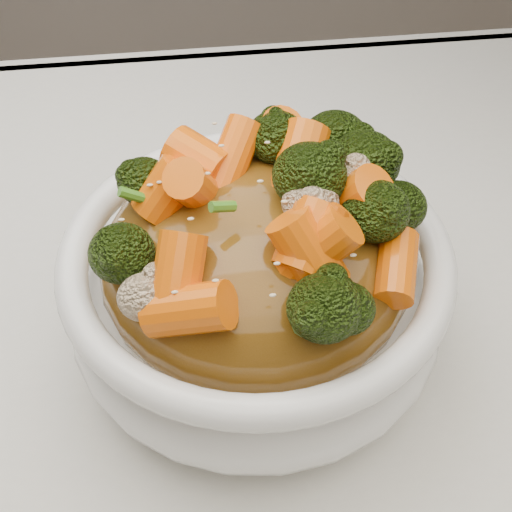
{
  "coord_description": "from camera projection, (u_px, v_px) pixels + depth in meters",
  "views": [
    {
      "loc": [
        -0.03,
        -0.27,
        1.13
      ],
      "look_at": [
        0.01,
        0.02,
        0.83
      ],
      "focal_mm": 50.0,
      "sensor_mm": 36.0,
      "label": 1
    }
  ],
  "objects": [
    {
      "name": "carrots",
      "position": [
        256.0,
        172.0,
        0.38
      ],
      "size": [
        0.21,
        0.21,
        0.05
      ],
      "primitive_type": null,
      "rotation": [
        0.0,
        0.0,
        0.13
      ],
      "color": "orange",
      "rests_on": "sauce_base"
    },
    {
      "name": "sesame_seeds",
      "position": [
        256.0,
        170.0,
        0.38
      ],
      "size": [
        0.19,
        0.19,
        0.01
      ],
      "primitive_type": null,
      "rotation": [
        0.0,
        0.0,
        0.13
      ],
      "color": "beige",
      "rests_on": "sauce_base"
    },
    {
      "name": "scallions",
      "position": [
        256.0,
        170.0,
        0.38
      ],
      "size": [
        0.16,
        0.16,
        0.02
      ],
      "primitive_type": null,
      "rotation": [
        0.0,
        0.0,
        0.13
      ],
      "color": "#3C7E1D",
      "rests_on": "sauce_base"
    },
    {
      "name": "tablecloth",
      "position": [
        247.0,
        387.0,
        0.48
      ],
      "size": [
        1.2,
        0.8,
        0.04
      ],
      "primitive_type": "cube",
      "color": "silver",
      "rests_on": "dining_table"
    },
    {
      "name": "broccoli",
      "position": [
        256.0,
        174.0,
        0.38
      ],
      "size": [
        0.21,
        0.21,
        0.05
      ],
      "primitive_type": null,
      "rotation": [
        0.0,
        0.0,
        0.13
      ],
      "color": "black",
      "rests_on": "sauce_base"
    },
    {
      "name": "sauce_base",
      "position": [
        256.0,
        260.0,
        0.42
      ],
      "size": [
        0.21,
        0.21,
        0.1
      ],
      "primitive_type": "ellipsoid",
      "rotation": [
        0.0,
        0.0,
        0.13
      ],
      "color": "brown",
      "rests_on": "bowl"
    },
    {
      "name": "cauliflower",
      "position": [
        256.0,
        177.0,
        0.38
      ],
      "size": [
        0.21,
        0.21,
        0.04
      ],
      "primitive_type": null,
      "rotation": [
        0.0,
        0.0,
        0.13
      ],
      "color": "beige",
      "rests_on": "sauce_base"
    },
    {
      "name": "bowl",
      "position": [
        256.0,
        295.0,
        0.45
      ],
      "size": [
        0.26,
        0.26,
        0.09
      ],
      "primitive_type": null,
      "rotation": [
        0.0,
        0.0,
        0.13
      ],
      "color": "white",
      "rests_on": "tablecloth"
    }
  ]
}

